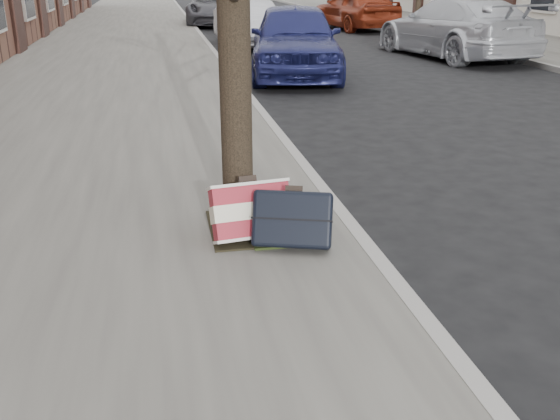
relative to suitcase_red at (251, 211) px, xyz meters
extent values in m
cube|color=slate|center=(-1.58, 14.02, -0.30)|extent=(5.00, 70.00, 0.12)
cube|color=#66645D|center=(9.92, 14.02, -0.30)|extent=(4.00, 70.00, 0.12)
cube|color=black|center=(0.12, 0.22, -0.23)|extent=(0.85, 0.85, 0.02)
cube|color=maroon|center=(0.00, 0.00, 0.00)|extent=(0.65, 0.41, 0.47)
cube|color=black|center=(0.28, -0.21, 0.00)|extent=(0.68, 0.52, 0.47)
imported|color=navy|center=(2.21, 8.52, 0.39)|extent=(2.48, 4.64, 1.50)
imported|color=#B7B9C0|center=(2.07, 14.10, 0.29)|extent=(1.74, 4.03, 1.29)
imported|color=#39393E|center=(1.90, 21.54, 0.32)|extent=(2.86, 5.14, 1.36)
imported|color=#B7B9BF|center=(6.78, 10.60, 0.38)|extent=(2.76, 5.32, 1.47)
imported|color=maroon|center=(6.68, 18.56, 0.41)|extent=(2.44, 4.70, 1.53)
camera|label=1|loc=(-0.65, -4.47, 1.76)|focal=40.00mm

